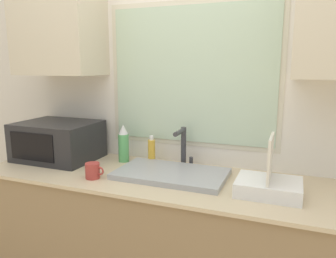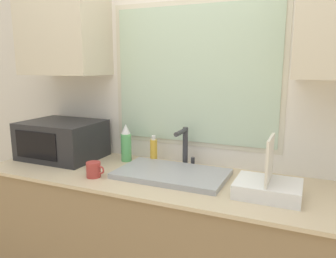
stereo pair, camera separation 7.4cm
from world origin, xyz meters
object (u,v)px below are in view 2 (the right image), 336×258
(mug_near_sink, at_px, (94,170))
(spray_bottle, at_px, (126,143))
(faucet, at_px, (185,144))
(dish_rack, at_px, (268,186))
(microwave, at_px, (62,140))
(soap_bottle, at_px, (154,151))

(mug_near_sink, bearing_deg, spray_bottle, 89.72)
(spray_bottle, bearing_deg, faucet, 4.51)
(dish_rack, bearing_deg, mug_near_sink, -172.65)
(microwave, xyz_separation_m, mug_near_sink, (0.43, -0.24, -0.08))
(faucet, bearing_deg, soap_bottle, 178.62)
(mug_near_sink, bearing_deg, faucet, 43.70)
(faucet, xyz_separation_m, dish_rack, (0.52, -0.26, -0.09))
(faucet, bearing_deg, mug_near_sink, -136.30)
(dish_rack, relative_size, spray_bottle, 1.26)
(spray_bottle, xyz_separation_m, mug_near_sink, (-0.00, -0.35, -0.07))
(faucet, distance_m, mug_near_sink, 0.56)
(faucet, height_order, microwave, microwave)
(faucet, height_order, dish_rack, dish_rack)
(microwave, distance_m, spray_bottle, 0.44)
(mug_near_sink, bearing_deg, dish_rack, 7.35)
(soap_bottle, bearing_deg, dish_rack, -19.70)
(microwave, xyz_separation_m, soap_bottle, (0.61, 0.14, -0.04))
(dish_rack, xyz_separation_m, soap_bottle, (-0.74, 0.26, 0.03))
(microwave, height_order, spray_bottle, microwave)
(faucet, xyz_separation_m, microwave, (-0.83, -0.13, -0.02))
(soap_bottle, height_order, mug_near_sink, soap_bottle)
(spray_bottle, distance_m, soap_bottle, 0.19)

